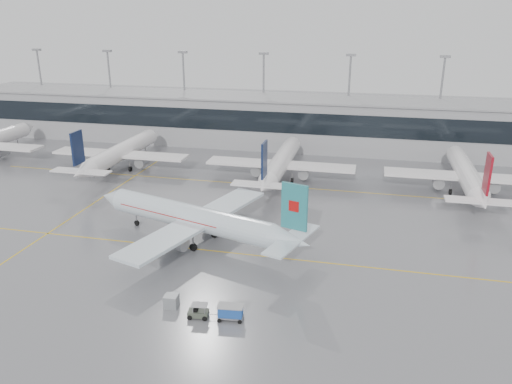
% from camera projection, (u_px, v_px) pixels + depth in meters
% --- Properties ---
extents(ground, '(320.00, 320.00, 0.00)m').
position_uv_depth(ground, '(237.00, 253.00, 69.97)').
color(ground, slate).
rests_on(ground, ground).
extents(taxi_line_main, '(120.00, 0.25, 0.01)m').
position_uv_depth(taxi_line_main, '(237.00, 253.00, 69.97)').
color(taxi_line_main, gold).
rests_on(taxi_line_main, ground).
extents(taxi_line_north, '(120.00, 0.25, 0.01)m').
position_uv_depth(taxi_line_north, '(277.00, 186.00, 97.50)').
color(taxi_line_north, gold).
rests_on(taxi_line_north, ground).
extents(taxi_line_cross, '(0.25, 60.00, 0.01)m').
position_uv_depth(taxi_line_cross, '(98.00, 200.00, 90.14)').
color(taxi_line_cross, gold).
rests_on(taxi_line_cross, ground).
extents(terminal, '(180.00, 15.00, 12.00)m').
position_uv_depth(terminal, '(301.00, 123.00, 124.86)').
color(terminal, '#939397').
rests_on(terminal, ground).
extents(terminal_glass, '(180.00, 0.20, 5.00)m').
position_uv_depth(terminal_glass, '(297.00, 123.00, 117.43)').
color(terminal_glass, black).
rests_on(terminal_glass, ground).
extents(terminal_roof, '(182.00, 16.00, 0.40)m').
position_uv_depth(terminal_roof, '(302.00, 98.00, 122.79)').
color(terminal_roof, gray).
rests_on(terminal_roof, ground).
extents(light_masts, '(156.40, 1.00, 22.60)m').
position_uv_depth(light_masts, '(305.00, 90.00, 127.91)').
color(light_masts, gray).
rests_on(light_masts, ground).
extents(air_canada_jet, '(36.46, 29.87, 11.76)m').
position_uv_depth(air_canada_jet, '(197.00, 219.00, 72.21)').
color(air_canada_jet, silver).
rests_on(air_canada_jet, ground).
extents(parked_jet_b, '(29.64, 36.96, 11.72)m').
position_uv_depth(parked_jet_b, '(120.00, 152.00, 107.12)').
color(parked_jet_b, white).
rests_on(parked_jet_b, ground).
extents(parked_jet_c, '(29.64, 36.96, 11.72)m').
position_uv_depth(parked_jet_c, '(281.00, 163.00, 99.65)').
color(parked_jet_c, white).
rests_on(parked_jet_c, ground).
extents(parked_jet_d, '(29.64, 36.96, 11.72)m').
position_uv_depth(parked_jet_d, '(467.00, 175.00, 92.18)').
color(parked_jet_d, white).
rests_on(parked_jet_d, ground).
extents(baggage_tug, '(3.44, 1.66, 1.64)m').
position_uv_depth(baggage_tug, '(198.00, 313.00, 54.99)').
color(baggage_tug, '#40473B').
rests_on(baggage_tug, ground).
extents(baggage_cart, '(2.98, 1.89, 1.74)m').
position_uv_depth(baggage_cart, '(230.00, 311.00, 54.46)').
color(baggage_cart, gray).
rests_on(baggage_cart, ground).
extents(gse_unit, '(1.63, 1.53, 1.53)m').
position_uv_depth(gse_unit, '(171.00, 301.00, 56.86)').
color(gse_unit, gray).
rests_on(gse_unit, ground).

